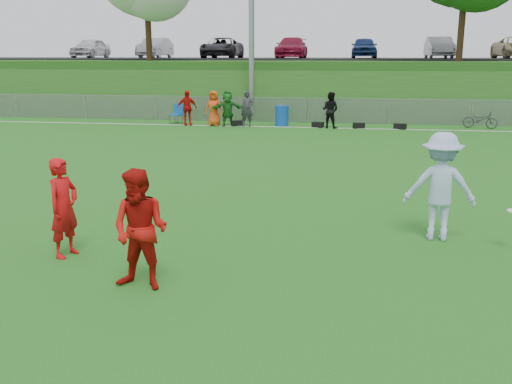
% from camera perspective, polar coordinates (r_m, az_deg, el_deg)
% --- Properties ---
extents(ground, '(120.00, 120.00, 0.00)m').
position_cam_1_polar(ground, '(9.99, -3.06, -6.54)').
color(ground, '#15671C').
rests_on(ground, ground).
extents(sideline_far, '(60.00, 0.10, 0.01)m').
position_cam_1_polar(sideline_far, '(27.45, 4.82, 6.45)').
color(sideline_far, white).
rests_on(sideline_far, ground).
extents(fence, '(58.00, 0.06, 1.30)m').
position_cam_1_polar(fence, '(29.36, 5.14, 8.18)').
color(fence, gray).
rests_on(fence, ground).
extents(berm, '(120.00, 18.00, 3.00)m').
position_cam_1_polar(berm, '(40.26, 6.29, 10.86)').
color(berm, '#1C5116').
rests_on(berm, ground).
extents(parking_lot, '(120.00, 12.00, 0.10)m').
position_cam_1_polar(parking_lot, '(42.21, 6.49, 13.09)').
color(parking_lot, black).
rests_on(parking_lot, berm).
extents(car_row, '(32.04, 5.18, 1.44)m').
position_cam_1_polar(car_row, '(41.28, 4.78, 14.19)').
color(car_row, silver).
rests_on(car_row, parking_lot).
extents(spectator_row, '(8.00, 0.94, 1.69)m').
position_cam_1_polar(spectator_row, '(27.74, -1.41, 8.33)').
color(spectator_row, red).
rests_on(spectator_row, ground).
extents(gear_bags, '(8.36, 0.50, 0.26)m').
position_cam_1_polar(gear_bags, '(27.48, 7.16, 6.67)').
color(gear_bags, black).
rests_on(gear_bags, ground).
extents(player_red_left, '(0.56, 0.72, 1.74)m').
position_cam_1_polar(player_red_left, '(10.35, -18.67, -1.50)').
color(player_red_left, red).
rests_on(player_red_left, ground).
extents(player_red_center, '(0.98, 0.81, 1.83)m').
position_cam_1_polar(player_red_center, '(8.60, -11.48, -3.74)').
color(player_red_center, '#B2100C').
rests_on(player_red_center, ground).
extents(player_blue, '(1.36, 0.83, 2.05)m').
position_cam_1_polar(player_blue, '(11.22, 17.94, 0.51)').
color(player_blue, '#AAC2EC').
rests_on(player_blue, ground).
extents(recycling_bin, '(0.81, 0.81, 0.98)m').
position_cam_1_polar(recycling_bin, '(27.97, 2.59, 7.62)').
color(recycling_bin, '#0E43A1').
rests_on(recycling_bin, ground).
extents(camp_chair, '(0.66, 0.67, 0.97)m').
position_cam_1_polar(camp_chair, '(29.26, -7.95, 7.38)').
color(camp_chair, '#0F51A6').
rests_on(camp_chair, ground).
extents(bicycle, '(1.66, 1.06, 0.82)m').
position_cam_1_polar(bicycle, '(29.00, 21.52, 6.75)').
color(bicycle, '#2E2E30').
rests_on(bicycle, ground).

